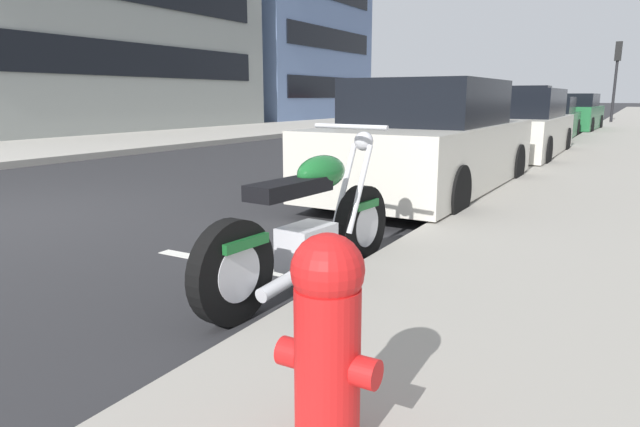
{
  "coord_description": "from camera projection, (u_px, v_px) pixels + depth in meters",
  "views": [
    {
      "loc": [
        -3.29,
        -5.91,
        1.31
      ],
      "look_at": [
        -0.08,
        -4.05,
        0.52
      ],
      "focal_mm": 30.89,
      "sensor_mm": 36.0,
      "label": 1
    }
  ],
  "objects": [
    {
      "name": "parked_car_mid_block",
      "position": [
        515.0,
        126.0,
        11.6
      ],
      "size": [
        4.54,
        1.87,
        1.47
      ],
      "rotation": [
        0.0,
        0.0,
        0.0
      ],
      "color": "beige",
      "rests_on": "ground"
    },
    {
      "name": "parked_car_across_street",
      "position": [
        540.0,
        121.0,
        16.2
      ],
      "size": [
        4.66,
        2.01,
        1.3
      ],
      "rotation": [
        0.0,
        0.0,
        0.02
      ],
      "color": "#236638",
      "rests_on": "ground"
    },
    {
      "name": "sidewalk_far_curb",
      "position": [
        228.0,
        133.0,
        19.34
      ],
      "size": [
        120.0,
        5.0,
        0.14
      ],
      "primitive_type": "cube",
      "color": "#ADA89E",
      "rests_on": "ground"
    },
    {
      "name": "parking_stall_stripe",
      "position": [
        268.0,
        271.0,
        4.21
      ],
      "size": [
        0.12,
        2.2,
        0.01
      ],
      "primitive_type": "cube",
      "color": "silver",
      "rests_on": "ground"
    },
    {
      "name": "fire_hydrant",
      "position": [
        327.0,
        339.0,
        1.79
      ],
      "size": [
        0.24,
        0.36,
        0.75
      ],
      "color": "red",
      "rests_on": "sidewalk_near_curb"
    },
    {
      "name": "parked_car_at_intersection",
      "position": [
        572.0,
        114.0,
        20.32
      ],
      "size": [
        4.2,
        1.93,
        1.42
      ],
      "rotation": [
        0.0,
        0.0,
        -0.04
      ],
      "color": "#236638",
      "rests_on": "ground"
    },
    {
      "name": "parked_car_near_corner",
      "position": [
        430.0,
        143.0,
        7.3
      ],
      "size": [
        4.46,
        1.84,
        1.52
      ],
      "rotation": [
        0.0,
        0.0,
        -0.01
      ],
      "color": "beige",
      "rests_on": "ground"
    },
    {
      "name": "townhouse_corner_block",
      "position": [
        263.0,
        48.0,
        31.68
      ],
      "size": [
        10.32,
        9.08,
        8.16
      ],
      "color": "#6B84B2",
      "rests_on": "ground"
    },
    {
      "name": "traffic_signal_near_corner",
      "position": [
        617.0,
        64.0,
        25.38
      ],
      "size": [
        0.36,
        0.28,
        3.64
      ],
      "color": "black",
      "rests_on": "sidewalk_near_curb"
    },
    {
      "name": "crossing_truck",
      "position": [
        515.0,
        102.0,
        32.32
      ],
      "size": [
        2.05,
        5.14,
        1.93
      ],
      "rotation": [
        0.0,
        0.0,
        1.58
      ],
      "color": "maroon",
      "rests_on": "ground"
    },
    {
      "name": "parked_motorcycle",
      "position": [
        309.0,
        228.0,
        3.78
      ],
      "size": [
        2.1,
        0.62,
        1.11
      ],
      "rotation": [
        0.0,
        0.0,
        -0.08
      ],
      "color": "black",
      "rests_on": "ground"
    }
  ]
}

